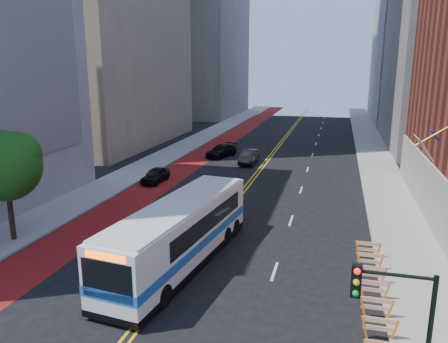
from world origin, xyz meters
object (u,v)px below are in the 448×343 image
car_c (221,151)px  car_b (249,157)px  transit_bus (181,232)px  traffic_signal (396,320)px  street_tree (6,163)px  car_a (155,175)px

car_c → car_b: bearing=-18.2°
transit_bus → traffic_signal: bearing=-36.5°
car_c → street_tree: bearing=-82.2°
traffic_signal → car_b: bearing=107.7°
traffic_signal → street_tree: bearing=155.2°
car_a → car_c: (2.86, 12.96, 0.03)m
transit_bus → car_b: (-1.45, 25.57, -1.07)m
transit_bus → car_b: transit_bus is taller
traffic_signal → car_a: 30.72m
traffic_signal → car_c: size_ratio=1.06×
car_b → street_tree: bearing=-111.4°
street_tree → car_a: 16.04m
traffic_signal → car_c: traffic_signal is taller
street_tree → car_a: street_tree is taller
street_tree → car_a: bearing=79.8°
transit_bus → car_c: size_ratio=2.70×
transit_bus → car_a: size_ratio=3.30×
transit_bus → car_a: bearing=124.9°
street_tree → transit_bus: size_ratio=0.52×
traffic_signal → car_c: bearing=111.8°
transit_bus → car_c: transit_bus is taller
street_tree → traffic_signal: 22.79m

